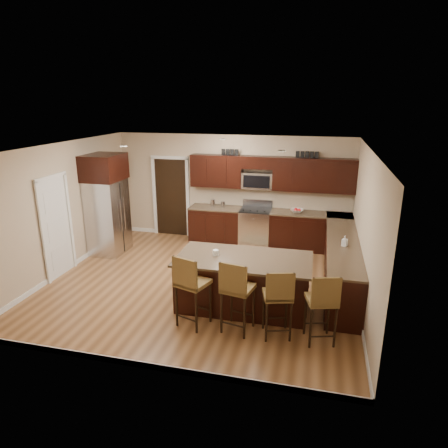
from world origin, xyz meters
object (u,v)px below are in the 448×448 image
(refrigerator, at_px, (107,203))
(stool_extra, at_px, (323,301))
(island, at_px, (243,284))
(stool_right, at_px, (278,296))
(stool_mid, at_px, (236,289))
(range, at_px, (255,227))
(stool_left, at_px, (190,283))

(refrigerator, xyz_separation_m, stool_extra, (4.96, -2.67, -0.50))
(island, relative_size, stool_right, 2.06)
(stool_extra, bearing_deg, stool_mid, 164.85)
(stool_mid, xyz_separation_m, stool_right, (0.65, 0.01, -0.04))
(island, distance_m, stool_extra, 1.62)
(range, height_order, island, range)
(range, xyz_separation_m, stool_right, (1.01, -4.00, 0.24))
(range, distance_m, stool_right, 4.14)
(stool_right, bearing_deg, stool_mid, 165.08)
(island, bearing_deg, range, 94.84)
(stool_mid, xyz_separation_m, stool_extra, (1.30, 0.01, -0.04))
(stool_extra, bearing_deg, refrigerator, 136.29)
(island, xyz_separation_m, stool_extra, (1.35, -0.85, 0.28))
(island, bearing_deg, stool_right, -51.22)
(stool_left, xyz_separation_m, refrigerator, (-2.92, 2.68, 0.45))
(stool_left, bearing_deg, stool_right, 18.47)
(range, distance_m, refrigerator, 3.63)
(stool_right, distance_m, stool_extra, 0.65)
(refrigerator, bearing_deg, range, 21.96)
(stool_right, bearing_deg, refrigerator, 132.80)
(island, distance_m, stool_mid, 0.91)
(stool_left, height_order, stool_mid, stool_left)
(refrigerator, bearing_deg, stool_mid, -36.20)
(stool_mid, distance_m, stool_extra, 1.30)
(stool_left, xyz_separation_m, stool_extra, (2.04, 0.00, -0.05))
(island, bearing_deg, stool_mid, -87.44)
(stool_mid, bearing_deg, island, 104.75)
(stool_right, bearing_deg, stool_extra, -15.38)
(stool_mid, bearing_deg, stool_right, 11.86)
(stool_mid, relative_size, refrigerator, 0.51)
(stool_left, height_order, refrigerator, refrigerator)
(stool_mid, distance_m, stool_right, 0.65)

